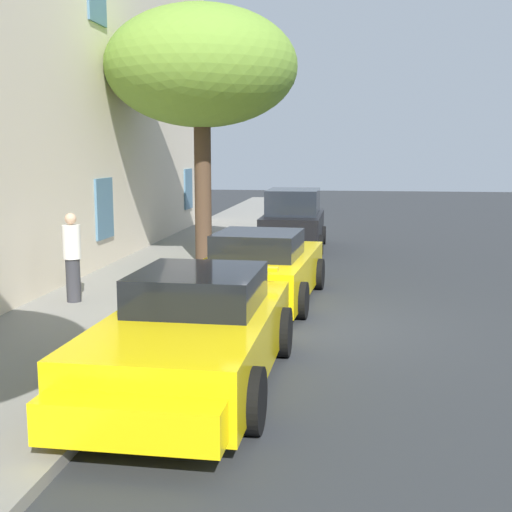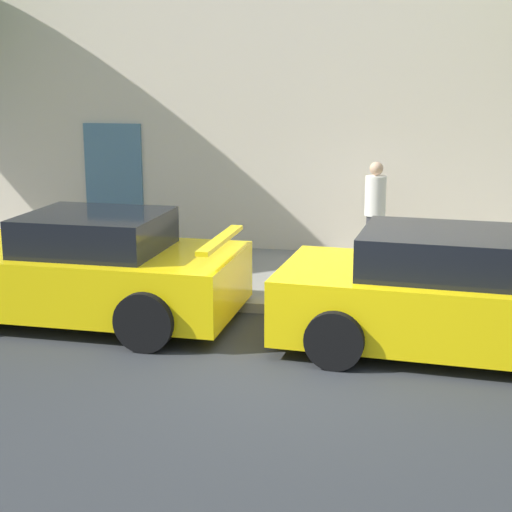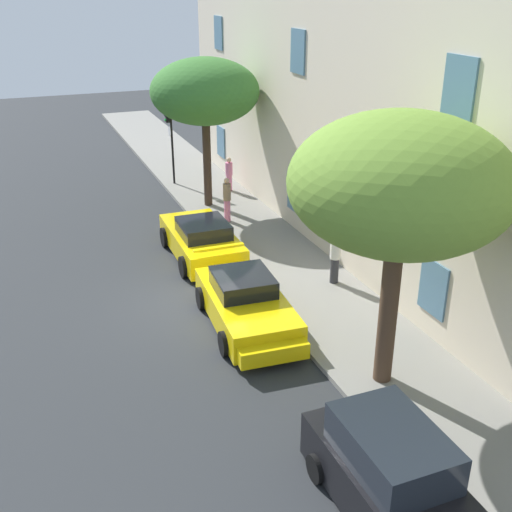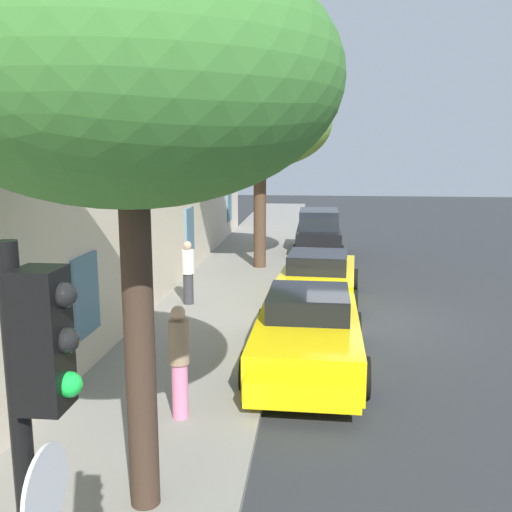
{
  "view_description": "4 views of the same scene",
  "coord_description": "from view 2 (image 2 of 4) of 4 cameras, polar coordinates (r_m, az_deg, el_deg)",
  "views": [
    {
      "loc": [
        -11.46,
        -0.8,
        3.02
      ],
      "look_at": [
        -1.15,
        0.65,
        1.37
      ],
      "focal_mm": 46.72,
      "sensor_mm": 36.0,
      "label": 1
    },
    {
      "loc": [
        1.16,
        -8.22,
        3.25
      ],
      "look_at": [
        -0.68,
        0.5,
        1.15
      ],
      "focal_mm": 54.65,
      "sensor_mm": 36.0,
      "label": 2
    },
    {
      "loc": [
        16.3,
        -4.57,
        9.1
      ],
      "look_at": [
        0.72,
        1.64,
        1.62
      ],
      "focal_mm": 43.82,
      "sensor_mm": 36.0,
      "label": 3
    },
    {
      "loc": [
        -14.08,
        1.06,
        4.23
      ],
      "look_at": [
        0.3,
        2.58,
        1.53
      ],
      "focal_mm": 39.75,
      "sensor_mm": 36.0,
      "label": 4
    }
  ],
  "objects": [
    {
      "name": "sportscar_yellow_flank",
      "position": [
        9.55,
        15.77,
        -3.19
      ],
      "size": [
        4.82,
        2.45,
        1.44
      ],
      "color": "yellow",
      "rests_on": "ground"
    },
    {
      "name": "ground_plane",
      "position": [
        8.91,
        3.64,
        -8.13
      ],
      "size": [
        80.0,
        80.0,
        0.0
      ],
      "primitive_type": "plane",
      "color": "#2B2D30"
    },
    {
      "name": "sportscar_red_lead",
      "position": [
        10.79,
        -13.93,
        -1.08
      ],
      "size": [
        4.89,
        2.3,
        1.45
      ],
      "color": "yellow",
      "rests_on": "ground"
    },
    {
      "name": "sidewalk",
      "position": [
        12.27,
        6.06,
        -1.83
      ],
      "size": [
        60.0,
        3.4,
        0.14
      ],
      "primitive_type": "cube",
      "color": "gray",
      "rests_on": "ground"
    },
    {
      "name": "pedestrian_bystander",
      "position": [
        12.87,
        8.69,
        3.15
      ],
      "size": [
        0.39,
        0.39,
        1.71
      ],
      "color": "#333338",
      "rests_on": "sidewalk"
    }
  ]
}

